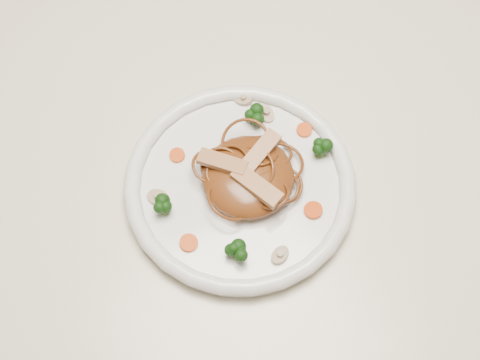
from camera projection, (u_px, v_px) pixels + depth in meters
ground at (253, 296)px, 1.59m from camera, size 4.00×4.00×0.00m
table at (260, 158)px, 1.01m from camera, size 1.20×0.80×0.75m
plate at (240, 188)px, 0.87m from camera, size 0.34×0.34×0.02m
noodle_mound at (248, 177)px, 0.85m from camera, size 0.12×0.12×0.04m
chicken_a at (260, 152)px, 0.84m from camera, size 0.06×0.04×0.01m
chicken_b at (222, 162)px, 0.84m from camera, size 0.05×0.06×0.01m
chicken_c at (257, 186)px, 0.82m from camera, size 0.04×0.07×0.01m
broccoli_0 at (256, 114)px, 0.89m from camera, size 0.03×0.03×0.03m
broccoli_1 at (164, 205)px, 0.83m from camera, size 0.04×0.04×0.03m
broccoli_2 at (239, 251)px, 0.81m from camera, size 0.03×0.03×0.03m
broccoli_3 at (321, 149)px, 0.87m from camera, size 0.03×0.03×0.03m
carrot_0 at (255, 115)px, 0.90m from camera, size 0.02×0.02×0.00m
carrot_1 at (189, 243)px, 0.83m from camera, size 0.02×0.02×0.00m
carrot_2 at (304, 130)px, 0.89m from camera, size 0.03×0.03×0.00m
carrot_3 at (177, 155)px, 0.88m from camera, size 0.02×0.02×0.00m
carrot_4 at (313, 210)px, 0.85m from camera, size 0.02×0.02×0.00m
mushroom_0 at (280, 255)px, 0.82m from camera, size 0.03×0.03×0.01m
mushroom_1 at (266, 114)px, 0.90m from camera, size 0.03×0.03×0.01m
mushroom_2 at (158, 197)px, 0.85m from camera, size 0.04×0.04×0.01m
mushroom_3 at (243, 99)px, 0.91m from camera, size 0.03×0.03×0.01m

